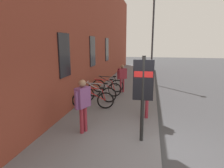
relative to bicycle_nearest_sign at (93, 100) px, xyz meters
name	(u,v)px	position (x,y,z in m)	size (l,w,h in m)	color
ground	(174,96)	(3.21, -3.65, -0.51)	(60.00, 60.00, 0.00)	#38383A
sidewalk_pavement	(129,85)	(5.21, -0.90, -0.45)	(24.00, 3.50, 0.12)	slate
station_facade	(102,30)	(6.20, 1.15, 3.20)	(22.00, 0.65, 7.43)	brown
bicycle_nearest_sign	(93,100)	(0.00, 0.00, 0.00)	(0.56, 1.74, 0.97)	black
bicycle_beside_lamp	(98,94)	(0.95, 0.06, 0.00)	(0.48, 1.77, 0.97)	black
bicycle_mid_rack	(105,89)	(1.94, -0.02, 0.00)	(0.55, 1.74, 0.97)	black
bicycle_end_of_row	(108,85)	(2.87, 0.01, 0.00)	(0.49, 1.76, 0.97)	black
transit_info_sign	(143,86)	(-2.34, -2.13, 1.21)	(0.10, 0.55, 2.40)	black
pedestrian_by_facade	(122,75)	(3.04, -0.77, 0.56)	(0.44, 0.51, 1.56)	maroon
pedestrian_near_bus	(145,91)	(-0.64, -2.16, 0.64)	(0.46, 0.56, 1.68)	maroon
pedestrian_crossing_street	(83,101)	(-2.16, -0.34, 0.63)	(0.60, 0.39, 1.67)	maroon
street_lamp	(153,34)	(6.18, -2.35, 2.96)	(0.28, 0.28, 5.71)	#333338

